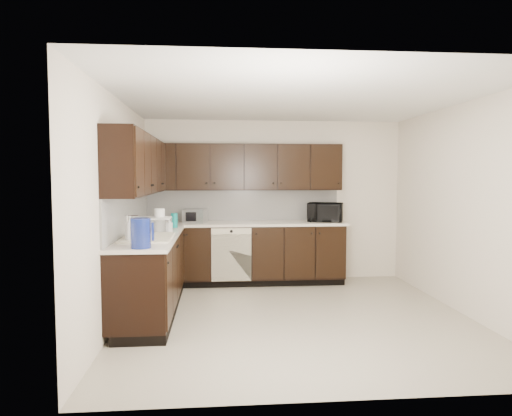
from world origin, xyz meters
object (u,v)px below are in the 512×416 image
Objects in this scene: microwave at (325,212)px; toaster_oven at (195,216)px; sink at (147,244)px; storage_bin at (152,225)px; blue_pitcher at (141,233)px.

toaster_oven is at bearing -160.99° from microwave.
sink is at bearing -126.27° from microwave.
storage_bin is (-0.48, -1.09, -0.01)m from toaster_oven.
blue_pitcher is (0.04, -0.69, 0.20)m from sink.
sink is at bearing 118.48° from blue_pitcher.
storage_bin is (-2.46, -1.09, -0.06)m from microwave.
toaster_oven is 0.73× the size of storage_bin.
microwave is 3.37m from blue_pitcher.
toaster_oven is (-1.97, -0.01, -0.04)m from microwave.
sink is at bearing -86.68° from storage_bin.
microwave reaches higher than toaster_oven.
microwave is at bearing 69.89° from blue_pitcher.
sink is 2.83× the size of blue_pitcher.
storage_bin is at bearing -97.52° from toaster_oven.
blue_pitcher reaches higher than storage_bin.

